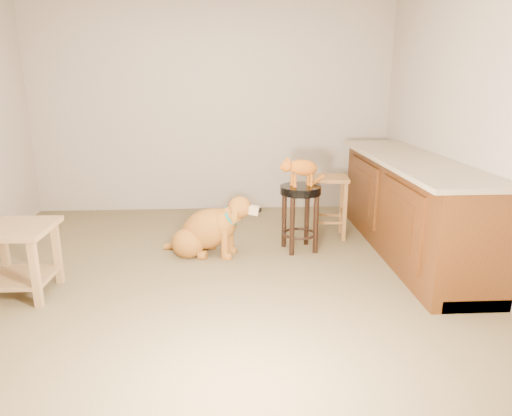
{
  "coord_description": "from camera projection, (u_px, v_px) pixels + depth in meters",
  "views": [
    {
      "loc": [
        0.21,
        -3.84,
        1.64
      ],
      "look_at": [
        0.46,
        0.38,
        0.45
      ],
      "focal_mm": 32.0,
      "sensor_mm": 36.0,
      "label": 1
    }
  ],
  "objects": [
    {
      "name": "floor",
      "position": [
        208.0,
        268.0,
        4.12
      ],
      "size": [
        4.5,
        4.0,
        0.01
      ],
      "primitive_type": "cube",
      "color": "brown",
      "rests_on": "ground"
    },
    {
      "name": "side_table",
      "position": [
        17.0,
        250.0,
        3.51
      ],
      "size": [
        0.56,
        0.56,
        0.57
      ],
      "rotation": [
        0.0,
        0.0,
        -0.02
      ],
      "color": "olive",
      "rests_on": "ground"
    },
    {
      "name": "tabby_kitten",
      "position": [
        300.0,
        168.0,
        4.35
      ],
      "size": [
        0.48,
        0.26,
        0.32
      ],
      "rotation": [
        0.0,
        0.0,
        0.2
      ],
      "color": "#9D4D0F",
      "rests_on": "padded_stool"
    },
    {
      "name": "golden_retriever",
      "position": [
        208.0,
        231.0,
        4.4
      ],
      "size": [
        0.96,
        0.59,
        0.64
      ],
      "rotation": [
        0.0,
        0.0,
        -0.3
      ],
      "color": "brown",
      "rests_on": "ground"
    },
    {
      "name": "room_shell",
      "position": [
        202.0,
        75.0,
        3.67
      ],
      "size": [
        4.54,
        4.04,
        2.62
      ],
      "color": "#9F9180",
      "rests_on": "ground"
    },
    {
      "name": "cabinet_run",
      "position": [
        410.0,
        209.0,
        4.4
      ],
      "size": [
        0.7,
        2.56,
        0.94
      ],
      "color": "#48250C",
      "rests_on": "ground"
    },
    {
      "name": "wood_stool",
      "position": [
        330.0,
        206.0,
        4.88
      ],
      "size": [
        0.4,
        0.4,
        0.66
      ],
      "rotation": [
        0.0,
        0.0,
        -0.13
      ],
      "color": "brown",
      "rests_on": "ground"
    },
    {
      "name": "padded_stool",
      "position": [
        300.0,
        205.0,
        4.45
      ],
      "size": [
        0.4,
        0.4,
        0.65
      ],
      "rotation": [
        0.0,
        0.0,
        0.2
      ],
      "color": "black",
      "rests_on": "ground"
    }
  ]
}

